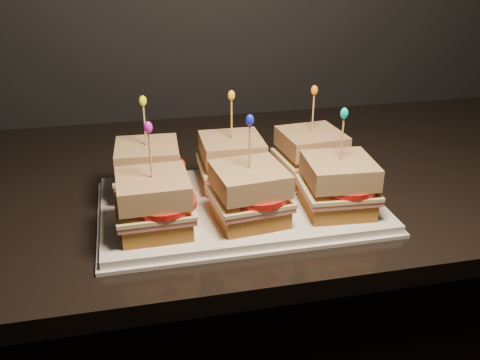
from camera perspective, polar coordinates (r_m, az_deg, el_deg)
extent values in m
cube|color=black|center=(1.02, -8.19, -0.80)|extent=(2.37, 0.73, 0.03)
cube|color=white|center=(0.89, 0.00, -2.69)|extent=(0.45, 0.28, 0.02)
cube|color=white|center=(0.89, 0.00, -3.03)|extent=(0.46, 0.29, 0.01)
cube|color=brown|center=(0.92, -9.63, -0.47)|extent=(0.11, 0.11, 0.03)
cube|color=#CD6662|center=(0.91, -9.71, 0.55)|extent=(0.12, 0.11, 0.01)
cube|color=beige|center=(0.91, -9.75, 0.95)|extent=(0.12, 0.11, 0.01)
cylinder|color=red|center=(0.90, -8.99, 1.30)|extent=(0.10, 0.10, 0.01)
cube|color=brown|center=(0.90, -9.88, 2.66)|extent=(0.11, 0.11, 0.03)
cylinder|color=tan|center=(0.88, -10.10, 5.51)|extent=(0.00, 0.00, 0.09)
ellipsoid|color=#EAF415|center=(0.87, -10.33, 8.32)|extent=(0.01, 0.01, 0.02)
cube|color=brown|center=(0.93, -0.86, 0.35)|extent=(0.10, 0.10, 0.03)
cube|color=#CD6662|center=(0.93, -0.87, 1.35)|extent=(0.11, 0.11, 0.01)
cube|color=beige|center=(0.92, -0.87, 1.75)|extent=(0.11, 0.11, 0.01)
cylinder|color=red|center=(0.92, -0.06, 2.10)|extent=(0.10, 0.10, 0.01)
cube|color=brown|center=(0.91, -0.88, 3.44)|extent=(0.10, 0.10, 0.03)
cylinder|color=tan|center=(0.90, -0.90, 6.26)|extent=(0.00, 0.00, 0.09)
ellipsoid|color=yellow|center=(0.88, -0.92, 9.03)|extent=(0.01, 0.01, 0.02)
cube|color=brown|center=(0.97, 7.44, 1.11)|extent=(0.11, 0.11, 0.03)
cube|color=#CD6662|center=(0.96, 7.50, 2.09)|extent=(0.12, 0.12, 0.01)
cube|color=beige|center=(0.96, 7.52, 2.47)|extent=(0.12, 0.12, 0.01)
cylinder|color=red|center=(0.96, 8.34, 2.81)|extent=(0.10, 0.10, 0.01)
cube|color=brown|center=(0.95, 7.62, 4.11)|extent=(0.11, 0.11, 0.03)
cylinder|color=tan|center=(0.93, 7.78, 6.82)|extent=(0.00, 0.00, 0.09)
ellipsoid|color=orange|center=(0.92, 7.94, 9.48)|extent=(0.01, 0.01, 0.02)
cube|color=brown|center=(0.80, -9.02, -4.34)|extent=(0.10, 0.10, 0.03)
cube|color=#CD6662|center=(0.79, -9.10, -3.21)|extent=(0.11, 0.11, 0.01)
cube|color=beige|center=(0.79, -9.14, -2.77)|extent=(0.11, 0.11, 0.01)
cylinder|color=red|center=(0.78, -8.27, -2.40)|extent=(0.10, 0.10, 0.01)
cube|color=brown|center=(0.78, -9.28, -0.85)|extent=(0.10, 0.10, 0.03)
cylinder|color=tan|center=(0.76, -9.53, 2.36)|extent=(0.00, 0.00, 0.09)
ellipsoid|color=#CC1BA8|center=(0.74, -9.77, 5.56)|extent=(0.01, 0.01, 0.02)
cube|color=brown|center=(0.82, 0.98, -3.32)|extent=(0.11, 0.11, 0.03)
cube|color=#CD6662|center=(0.81, 0.99, -2.21)|extent=(0.12, 0.12, 0.01)
cube|color=beige|center=(0.81, 1.00, -1.77)|extent=(0.12, 0.12, 0.01)
cylinder|color=red|center=(0.80, 1.93, -1.40)|extent=(0.10, 0.10, 0.01)
cube|color=brown|center=(0.80, 1.01, 0.11)|extent=(0.11, 0.11, 0.03)
cylinder|color=tan|center=(0.78, 1.04, 3.28)|extent=(0.00, 0.00, 0.09)
ellipsoid|color=#131ED4|center=(0.76, 1.06, 6.42)|extent=(0.01, 0.01, 0.02)
cube|color=brown|center=(0.86, 10.28, -2.29)|extent=(0.11, 0.11, 0.03)
cube|color=#CD6662|center=(0.85, 10.37, -1.22)|extent=(0.12, 0.11, 0.01)
cube|color=beige|center=(0.85, 10.40, -0.80)|extent=(0.12, 0.12, 0.01)
cylinder|color=red|center=(0.85, 11.34, -0.43)|extent=(0.10, 0.10, 0.01)
cube|color=brown|center=(0.84, 10.56, 1.01)|extent=(0.11, 0.11, 0.03)
cylinder|color=tan|center=(0.82, 10.81, 4.03)|extent=(0.00, 0.00, 0.09)
ellipsoid|color=#09B6B1|center=(0.81, 11.07, 7.01)|extent=(0.01, 0.01, 0.02)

